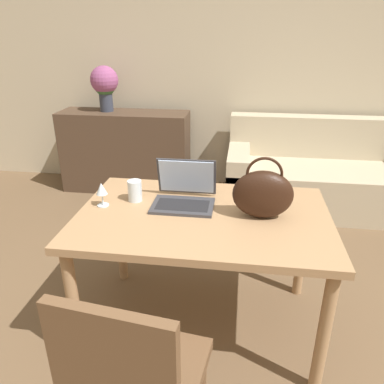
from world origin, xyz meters
The scene contains 10 objects.
wall_back centered at (0.00, 2.85, 1.35)m, with size 10.00×0.06×2.70m.
dining_table centered at (-0.10, 0.58, 0.64)m, with size 1.31×0.85×0.73m.
chair centered at (-0.25, -0.25, 0.50)m, with size 0.50×0.50×0.90m.
couch centered at (0.84, 2.37, 0.28)m, with size 1.78×0.84×0.82m.
sideboard centered at (-1.13, 2.51, 0.42)m, with size 1.32×0.40×0.83m.
laptop centered at (-0.22, 0.71, 0.79)m, with size 0.33×0.28×0.23m.
drinking_glass centered at (-0.50, 0.69, 0.79)m, with size 0.08×0.08×0.12m.
wine_glass centered at (-0.65, 0.61, 0.82)m, with size 0.06×0.06×0.13m.
handbag centered at (0.19, 0.59, 0.86)m, with size 0.30×0.14×0.32m.
flower_vase centered at (-1.31, 2.53, 1.11)m, with size 0.27×0.27×0.45m.
Camera 1 is at (0.08, -1.14, 1.62)m, focal length 35.00 mm.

